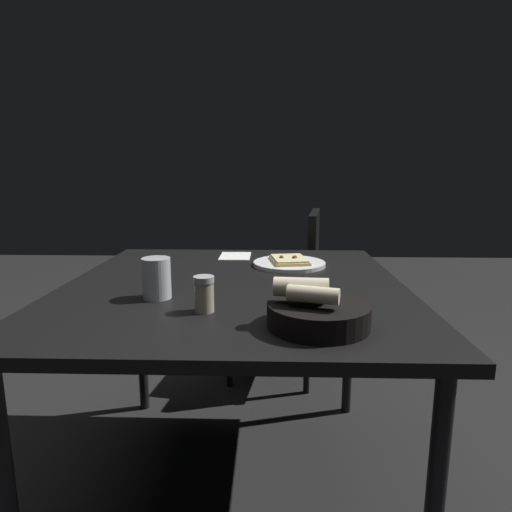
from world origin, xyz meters
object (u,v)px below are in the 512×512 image
(pizza_plate, at_px, (289,263))
(beer_glass, at_px, (157,281))
(pepper_shaker, at_px, (204,296))
(dining_table, at_px, (235,300))
(bread_basket, at_px, (317,312))
(chair_near, at_px, (289,282))

(pizza_plate, relative_size, beer_glass, 2.35)
(pizza_plate, xyz_separation_m, pepper_shaker, (0.53, -0.23, 0.03))
(dining_table, height_order, pepper_shaker, pepper_shaker)
(bread_basket, relative_size, pepper_shaker, 2.56)
(pizza_plate, distance_m, bread_basket, 0.62)
(bread_basket, distance_m, chair_near, 1.26)
(pizza_plate, height_order, beer_glass, beer_glass)
(beer_glass, distance_m, chair_near, 1.13)
(pizza_plate, xyz_separation_m, chair_near, (-0.61, 0.03, -0.23))
(dining_table, bearing_deg, chair_near, 166.30)
(dining_table, height_order, chair_near, chair_near)
(dining_table, bearing_deg, pizza_plate, 143.97)
(dining_table, height_order, pizza_plate, pizza_plate)
(dining_table, height_order, bread_basket, bread_basket)
(dining_table, bearing_deg, beer_glass, -49.47)
(pizza_plate, bearing_deg, beer_glass, -42.18)
(pepper_shaker, height_order, chair_near, chair_near)
(dining_table, distance_m, chair_near, 0.90)
(dining_table, distance_m, bread_basket, 0.44)
(pizza_plate, xyz_separation_m, bread_basket, (0.62, 0.03, 0.02))
(pepper_shaker, bearing_deg, beer_glass, -127.42)
(pizza_plate, distance_m, chair_near, 0.65)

